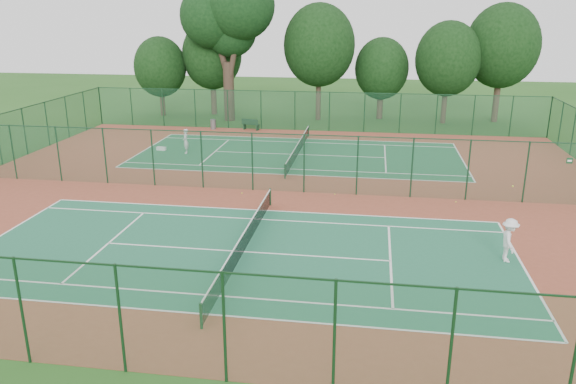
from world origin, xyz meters
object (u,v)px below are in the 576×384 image
at_px(player_far, 186,141).
at_px(kit_bag, 161,149).
at_px(trash_bin, 213,124).
at_px(big_tree, 228,15).
at_px(bench, 251,124).
at_px(player_near, 509,240).

bearing_deg(player_far, kit_bag, -125.60).
relative_size(trash_bin, kit_bag, 1.24).
relative_size(trash_bin, big_tree, 0.06).
bearing_deg(trash_bin, kit_bag, -101.21).
distance_m(trash_bin, bench, 3.44).
bearing_deg(big_tree, player_far, -89.88).
bearing_deg(player_far, player_near, 30.17).
distance_m(player_far, bench, 9.74).
xyz_separation_m(player_near, trash_bin, (-20.22, 25.54, -0.52)).
height_order(player_near, trash_bin, player_near).
xyz_separation_m(player_near, kit_bag, (-21.91, 16.99, -0.83)).
xyz_separation_m(trash_bin, bench, (3.43, 0.13, 0.07)).
xyz_separation_m(player_far, bench, (2.93, 9.28, -0.41)).
height_order(trash_bin, kit_bag, trash_bin).
bearing_deg(bench, kit_bag, -105.55).
bearing_deg(player_near, kit_bag, 52.75).
distance_m(player_near, bench, 30.67).
relative_size(player_far, kit_bag, 2.55).
relative_size(kit_bag, big_tree, 0.05).
xyz_separation_m(player_near, bench, (-16.78, 25.66, -0.44)).
xyz_separation_m(trash_bin, kit_bag, (-1.69, -8.54, -0.31)).
bearing_deg(bench, player_far, -92.46).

